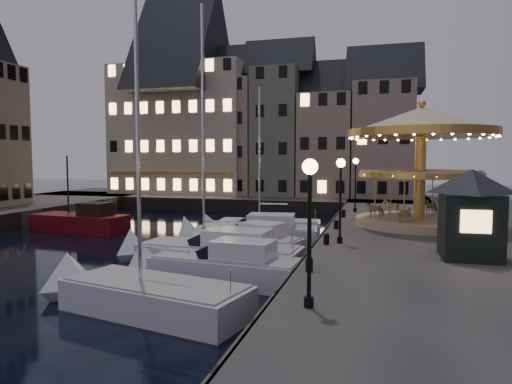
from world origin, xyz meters
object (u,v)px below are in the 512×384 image
(red_fishing_boat, at_px, (81,223))
(bollard_d, at_px, (344,213))
(streetlamp_a, at_px, (310,211))
(streetlamp_c, at_px, (355,177))
(streetlamp_b, at_px, (340,188))
(motorboat_a, at_px, (143,297))
(carousel, at_px, (421,143))
(bollard_a, at_px, (309,264))
(motorboat_f, at_px, (261,229))
(motorboat_d, at_px, (245,244))
(motorboat_e, at_px, (251,234))
(ticket_kiosk, at_px, (471,198))
(motorboat_c, at_px, (212,253))
(bollard_c, at_px, (336,224))
(bollard_b, at_px, (326,238))
(motorboat_b, at_px, (218,268))

(red_fishing_boat, bearing_deg, bollard_d, 10.79)
(streetlamp_a, xyz_separation_m, streetlamp_c, (0.00, 23.50, 0.00))
(streetlamp_b, height_order, motorboat_a, motorboat_a)
(red_fishing_boat, relative_size, carousel, 0.84)
(bollard_d, bearing_deg, bollard_a, -90.00)
(motorboat_a, distance_m, motorboat_f, 16.41)
(streetlamp_b, relative_size, motorboat_d, 0.62)
(motorboat_e, height_order, ticket_kiosk, ticket_kiosk)
(streetlamp_c, relative_size, bollard_d, 7.32)
(streetlamp_c, height_order, motorboat_c, motorboat_c)
(bollard_c, distance_m, motorboat_a, 13.90)
(streetlamp_b, bearing_deg, bollard_b, -140.19)
(motorboat_b, bearing_deg, bollard_c, 62.24)
(red_fishing_boat, relative_size, ticket_kiosk, 1.75)
(motorboat_b, height_order, motorboat_f, motorboat_f)
(streetlamp_a, bearing_deg, bollard_a, 98.53)
(motorboat_b, xyz_separation_m, ticket_kiosk, (10.50, 1.84, 3.18))
(motorboat_f, bearing_deg, bollard_a, -68.67)
(streetlamp_b, relative_size, carousel, 0.47)
(motorboat_a, relative_size, motorboat_b, 1.68)
(motorboat_b, distance_m, ticket_kiosk, 11.13)
(carousel, bearing_deg, bollard_c, -150.58)
(motorboat_a, bearing_deg, ticket_kiosk, 27.67)
(bollard_b, distance_m, carousel, 10.29)
(bollard_b, xyz_separation_m, motorboat_f, (-5.56, 8.75, -1.07))
(carousel, bearing_deg, streetlamp_a, -103.80)
(streetlamp_a, relative_size, streetlamp_c, 1.00)
(bollard_b, relative_size, motorboat_f, 0.05)
(carousel, bearing_deg, bollard_a, -110.07)
(motorboat_e, distance_m, ticket_kiosk, 13.95)
(streetlamp_a, distance_m, motorboat_b, 8.62)
(streetlamp_a, height_order, motorboat_f, motorboat_f)
(motorboat_b, bearing_deg, motorboat_c, 115.99)
(motorboat_f, bearing_deg, streetlamp_c, 40.43)
(bollard_d, distance_m, motorboat_d, 9.54)
(motorboat_a, height_order, motorboat_e, motorboat_a)
(bollard_b, relative_size, motorboat_a, 0.04)
(streetlamp_a, distance_m, streetlamp_c, 23.50)
(bollard_b, bearing_deg, bollard_a, -90.00)
(streetlamp_b, bearing_deg, motorboat_f, 126.78)
(motorboat_a, bearing_deg, motorboat_b, 73.72)
(bollard_c, bearing_deg, motorboat_b, -117.76)
(streetlamp_b, xyz_separation_m, carousel, (4.23, 7.22, 2.36))
(bollard_c, xyz_separation_m, ticket_kiosk, (6.12, -6.49, 2.22))
(carousel, bearing_deg, motorboat_c, -141.55)
(ticket_kiosk, bearing_deg, motorboat_e, 148.25)
(motorboat_c, height_order, ticket_kiosk, motorboat_c)
(motorboat_b, bearing_deg, motorboat_f, 95.60)
(motorboat_e, xyz_separation_m, red_fishing_boat, (-13.44, 1.24, 0.05))
(bollard_b, relative_size, bollard_d, 1.00)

